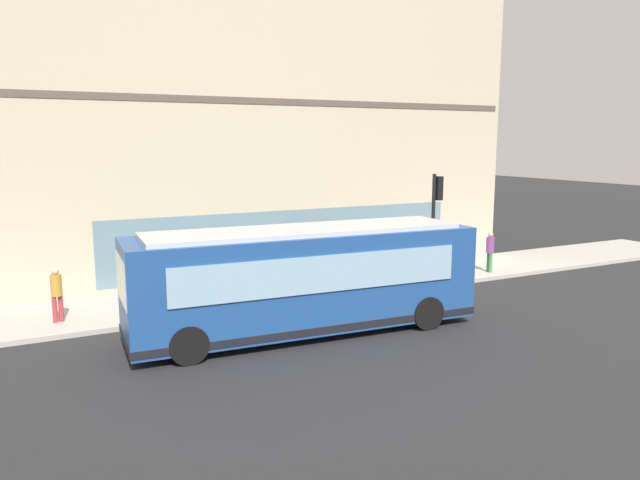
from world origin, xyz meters
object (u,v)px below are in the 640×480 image
at_px(city_bus_nearside, 305,280).
at_px(pedestrian_walking_along_curb, 490,249).
at_px(pedestrian_near_hydrant, 358,249).
at_px(pedestrian_near_building_entrance, 316,263).
at_px(fire_hydrant, 382,274).
at_px(newspaper_vending_box, 266,287).
at_px(pedestrian_by_light_pole, 57,291).
at_px(traffic_light_near_corner, 436,207).

height_order(city_bus_nearside, pedestrian_walking_along_curb, city_bus_nearside).
distance_m(pedestrian_near_hydrant, pedestrian_near_building_entrance, 2.97).
bearing_deg(fire_hydrant, newspaper_vending_box, 92.71).
bearing_deg(pedestrian_near_hydrant, pedestrian_by_light_pole, 97.62).
bearing_deg(city_bus_nearside, traffic_light_near_corner, -66.17).
bearing_deg(city_bus_nearside, newspaper_vending_box, -2.72).
distance_m(city_bus_nearside, newspaper_vending_box, 3.55).
height_order(fire_hydrant, pedestrian_walking_along_curb, pedestrian_walking_along_curb).
xyz_separation_m(fire_hydrant, pedestrian_near_hydrant, (1.71, 0.10, 0.69)).
xyz_separation_m(traffic_light_near_corner, pedestrian_near_building_entrance, (0.79, 4.70, -1.91)).
distance_m(pedestrian_near_hydrant, newspaper_vending_box, 5.17).
xyz_separation_m(pedestrian_near_building_entrance, newspaper_vending_box, (-0.49, 2.17, -0.51)).
bearing_deg(pedestrian_by_light_pole, traffic_light_near_corner, -93.18).
relative_size(city_bus_nearside, newspaper_vending_box, 11.30).
bearing_deg(city_bus_nearside, pedestrian_near_hydrant, -42.58).
relative_size(city_bus_nearside, fire_hydrant, 13.74).
relative_size(traffic_light_near_corner, pedestrian_by_light_pole, 2.49).
distance_m(pedestrian_walking_along_curb, pedestrian_near_building_entrance, 7.68).
bearing_deg(pedestrian_by_light_pole, newspaper_vending_box, -93.85).
bearing_deg(traffic_light_near_corner, pedestrian_near_building_entrance, 80.44).
distance_m(city_bus_nearside, traffic_light_near_corner, 7.83).
bearing_deg(pedestrian_by_light_pole, city_bus_nearside, -121.34).
height_order(traffic_light_near_corner, pedestrian_by_light_pole, traffic_light_near_corner).
bearing_deg(pedestrian_near_hydrant, city_bus_nearside, 137.42).
bearing_deg(pedestrian_walking_along_curb, pedestrian_near_building_entrance, 85.31).
relative_size(fire_hydrant, pedestrian_near_building_entrance, 0.44).
distance_m(fire_hydrant, pedestrian_by_light_pole, 11.35).
bearing_deg(traffic_light_near_corner, pedestrian_walking_along_curb, -86.85).
bearing_deg(fire_hydrant, pedestrian_near_hydrant, 3.26).
bearing_deg(fire_hydrant, city_bus_nearside, 125.98).
bearing_deg(city_bus_nearside, pedestrian_near_building_entrance, -30.90).
height_order(pedestrian_near_hydrant, pedestrian_near_building_entrance, pedestrian_near_hydrant).
xyz_separation_m(city_bus_nearside, pedestrian_by_light_pole, (3.85, 6.32, -0.45)).
bearing_deg(pedestrian_near_hydrant, fire_hydrant, -176.74).
height_order(pedestrian_walking_along_curb, newspaper_vending_box, pedestrian_walking_along_curb).
bearing_deg(pedestrian_near_building_entrance, city_bus_nearside, 149.10).
height_order(pedestrian_near_hydrant, newspaper_vending_box, pedestrian_near_hydrant).
relative_size(city_bus_nearside, pedestrian_by_light_pole, 6.13).
distance_m(pedestrian_near_hydrant, pedestrian_walking_along_curb, 5.48).
bearing_deg(newspaper_vending_box, pedestrian_near_hydrant, -67.80).
distance_m(pedestrian_by_light_pole, newspaper_vending_box, 6.52).
bearing_deg(pedestrian_by_light_pole, pedestrian_near_building_entrance, -89.68).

